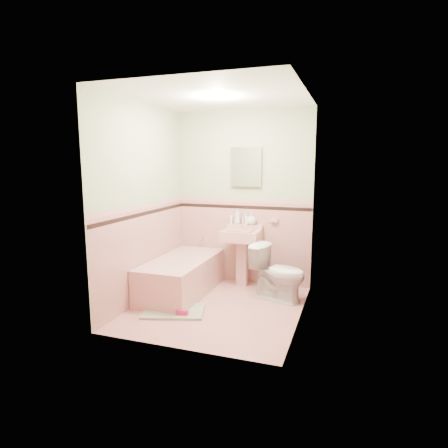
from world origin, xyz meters
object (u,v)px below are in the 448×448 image
(sink, at_px, (241,258))
(medicine_cabinet, at_px, (246,167))
(bucket, at_px, (272,282))
(soap_bottle_right, at_px, (252,219))
(toilet, at_px, (279,273))
(soap_bottle_left, at_px, (238,216))
(shoe, at_px, (182,312))
(soap_bottle_mid, at_px, (246,219))
(bathtub, at_px, (182,277))

(sink, distance_m, medicine_cabinet, 1.31)
(bucket, bearing_deg, soap_bottle_right, 150.63)
(toilet, distance_m, bucket, 0.43)
(soap_bottle_left, distance_m, toilet, 1.09)
(sink, distance_m, shoe, 1.36)
(soap_bottle_left, bearing_deg, soap_bottle_right, 0.00)
(soap_bottle_mid, relative_size, toilet, 0.24)
(soap_bottle_mid, distance_m, shoe, 1.74)
(soap_bottle_left, xyz_separation_m, soap_bottle_right, (0.21, 0.00, -0.02))
(toilet, bearing_deg, soap_bottle_mid, 63.79)
(sink, distance_m, bucket, 0.54)
(sink, distance_m, toilet, 0.69)
(soap_bottle_right, bearing_deg, medicine_cabinet, 163.23)
(sink, xyz_separation_m, soap_bottle_right, (0.10, 0.18, 0.55))
(bathtub, xyz_separation_m, soap_bottle_right, (0.78, 0.71, 0.74))
(soap_bottle_mid, xyz_separation_m, shoe, (-0.34, -1.45, -0.90))
(toilet, bearing_deg, shoe, 149.84)
(sink, relative_size, shoe, 5.93)
(toilet, xyz_separation_m, shoe, (-0.94, -0.93, -0.30))
(bathtub, height_order, shoe, bathtub)
(medicine_cabinet, relative_size, bucket, 2.47)
(toilet, bearing_deg, bathtub, 113.38)
(sink, xyz_separation_m, bucket, (0.45, -0.02, -0.30))
(medicine_cabinet, bearing_deg, bathtub, -132.58)
(toilet, xyz_separation_m, bucket, (-0.15, 0.32, -0.24))
(soap_bottle_right, bearing_deg, shoe, -106.58)
(soap_bottle_left, relative_size, toilet, 0.31)
(medicine_cabinet, distance_m, soap_bottle_mid, 0.74)
(sink, height_order, soap_bottle_right, soap_bottle_right)
(bathtub, height_order, sink, sink)
(soap_bottle_right, relative_size, bucket, 0.77)
(bathtub, height_order, bucket, bathtub)
(bathtub, distance_m, soap_bottle_left, 1.19)
(medicine_cabinet, distance_m, bucket, 1.66)
(sink, bearing_deg, soap_bottle_right, 61.06)
(bathtub, xyz_separation_m, toilet, (1.28, 0.19, 0.13))
(soap_bottle_mid, xyz_separation_m, toilet, (0.59, -0.52, -0.60))
(sink, height_order, bucket, sink)
(sink, height_order, shoe, sink)
(bucket, xyz_separation_m, shoe, (-0.78, -1.25, -0.06))
(bathtub, xyz_separation_m, soap_bottle_left, (0.57, 0.71, 0.76))
(medicine_cabinet, height_order, soap_bottle_left, medicine_cabinet)
(soap_bottle_right, bearing_deg, soap_bottle_mid, 180.00)
(shoe, bearing_deg, toilet, 32.99)
(soap_bottle_mid, relative_size, soap_bottle_right, 0.98)
(medicine_cabinet, xyz_separation_m, bucket, (0.45, -0.23, -1.59))
(bathtub, bearing_deg, medicine_cabinet, 47.42)
(soap_bottle_left, bearing_deg, sink, -58.10)
(bathtub, relative_size, soap_bottle_left, 6.75)
(medicine_cabinet, xyz_separation_m, soap_bottle_left, (-0.11, -0.03, -0.71))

